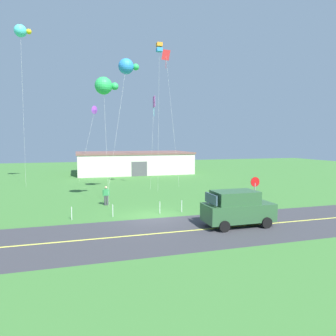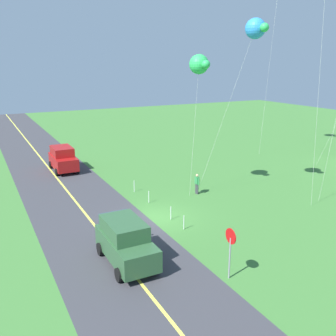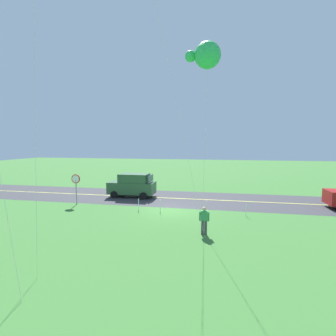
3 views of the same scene
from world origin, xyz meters
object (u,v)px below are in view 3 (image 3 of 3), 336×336
(car_suv_foreground, at_px, (133,185))
(kite_orange_near, at_px, (206,55))
(stop_sign, at_px, (76,183))
(person_adult_near, at_px, (204,220))

(car_suv_foreground, xyz_separation_m, kite_orange_near, (-7.28, 8.71, 8.61))
(car_suv_foreground, distance_m, stop_sign, 5.30)
(kite_orange_near, bearing_deg, car_suv_foreground, -50.11)
(car_suv_foreground, relative_size, kite_orange_near, 0.42)
(car_suv_foreground, height_order, stop_sign, stop_sign)
(stop_sign, xyz_separation_m, kite_orange_near, (-10.92, 4.92, 7.96))
(car_suv_foreground, distance_m, kite_orange_near, 14.25)
(car_suv_foreground, height_order, person_adult_near, car_suv_foreground)
(person_adult_near, bearing_deg, kite_orange_near, 24.61)
(person_adult_near, distance_m, kite_orange_near, 8.90)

